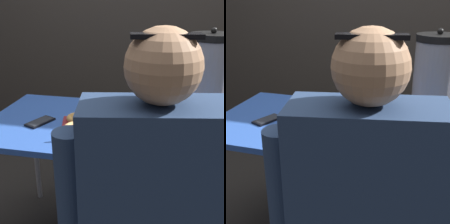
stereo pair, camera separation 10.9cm
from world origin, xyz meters
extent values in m
cube|color=#2D56B2|center=(0.00, 0.00, 0.71)|extent=(1.22, 0.69, 0.03)
cylinder|color=#ADADB2|center=(-0.57, 0.30, 0.35)|extent=(0.03, 0.03, 0.70)
cylinder|color=#ADADB2|center=(0.57, 0.30, 0.35)|extent=(0.03, 0.03, 0.70)
cube|color=maroon|center=(0.02, -0.05, 0.73)|extent=(0.52, 0.37, 0.02)
cube|color=maroon|center=(0.05, -0.17, 0.76)|extent=(0.46, 0.14, 0.04)
torus|color=#E6AE61|center=(-0.13, -0.15, 0.76)|extent=(0.13, 0.13, 0.03)
torus|color=tan|center=(-0.02, -0.12, 0.76)|extent=(0.11, 0.11, 0.03)
torus|color=#E4AC60|center=(0.09, -0.09, 0.76)|extent=(0.15, 0.15, 0.03)
torus|color=tan|center=(0.20, -0.06, 0.76)|extent=(0.15, 0.15, 0.03)
torus|color=tan|center=(-0.16, -0.04, 0.76)|extent=(0.14, 0.14, 0.03)
torus|color=#E5AD60|center=(-0.05, -0.01, 0.76)|extent=(0.13, 0.13, 0.03)
torus|color=tan|center=(0.06, 0.02, 0.76)|extent=(0.15, 0.15, 0.03)
torus|color=#E0A85C|center=(0.17, 0.05, 0.76)|extent=(0.15, 0.15, 0.03)
cylinder|color=#939399|center=(0.43, 0.00, 0.93)|extent=(0.18, 0.18, 0.41)
cylinder|color=black|center=(0.43, 0.00, 1.15)|extent=(0.19, 0.19, 0.03)
sphere|color=black|center=(0.43, 0.00, 1.18)|extent=(0.03, 0.03, 0.03)
cylinder|color=black|center=(0.43, -0.10, 0.80)|extent=(0.02, 0.05, 0.02)
cube|color=black|center=(-0.34, -0.07, 0.73)|extent=(0.12, 0.16, 0.01)
cube|color=#2D333D|center=(-0.34, -0.07, 0.74)|extent=(0.10, 0.14, 0.00)
cube|color=navy|center=(0.26, -0.57, 0.76)|extent=(0.48, 0.28, 0.57)
sphere|color=tan|center=(0.26, -0.57, 1.15)|extent=(0.21, 0.21, 0.21)
cube|color=black|center=(0.26, -0.59, 1.23)|extent=(0.18, 0.08, 0.01)
cylinder|color=navy|center=(0.01, -0.61, 0.73)|extent=(0.10, 0.10, 0.45)
camera|label=1|loc=(0.29, -1.36, 1.32)|focal=50.00mm
camera|label=2|loc=(0.40, -1.34, 1.32)|focal=50.00mm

